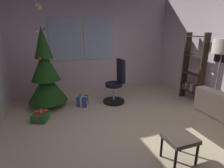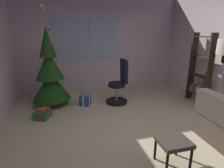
# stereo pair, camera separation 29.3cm
# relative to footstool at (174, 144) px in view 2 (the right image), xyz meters

# --- Properties ---
(ground_plane) EXTENTS (4.84, 5.69, 0.10)m
(ground_plane) POSITION_rel_footstool_xyz_m (-0.28, 0.78, -0.39)
(ground_plane) COLOR beige
(wall_back_with_windows) EXTENTS (4.84, 0.12, 2.87)m
(wall_back_with_windows) POSITION_rel_footstool_xyz_m (-0.29, 3.68, 1.11)
(wall_back_with_windows) COLOR silver
(wall_back_with_windows) RESTS_ON ground_plane
(footstool) EXTENTS (0.42, 0.37, 0.40)m
(footstool) POSITION_rel_footstool_xyz_m (0.00, 0.00, 0.00)
(footstool) COLOR #473B33
(footstool) RESTS_ON ground_plane
(holiday_tree) EXTENTS (0.92, 0.92, 2.37)m
(holiday_tree) POSITION_rel_footstool_xyz_m (-1.73, 2.68, 0.46)
(holiday_tree) COLOR #4C331E
(holiday_tree) RESTS_ON ground_plane
(gift_box_red) EXTENTS (0.27, 0.21, 0.18)m
(gift_box_red) POSITION_rel_footstool_xyz_m (-1.89, 2.08, -0.25)
(gift_box_red) COLOR red
(gift_box_red) RESTS_ON ground_plane
(gift_box_green) EXTENTS (0.39, 0.40, 0.18)m
(gift_box_green) POSITION_rel_footstool_xyz_m (-1.91, 1.96, -0.25)
(gift_box_green) COLOR #1E722D
(gift_box_green) RESTS_ON ground_plane
(gift_box_gold) EXTENTS (0.43, 0.43, 0.21)m
(gift_box_gold) POSITION_rel_footstool_xyz_m (-1.51, 3.07, -0.24)
(gift_box_gold) COLOR gold
(gift_box_gold) RESTS_ON ground_plane
(gift_box_blue) EXTENTS (0.32, 0.33, 0.26)m
(gift_box_blue) POSITION_rel_footstool_xyz_m (-0.93, 2.45, -0.21)
(gift_box_blue) COLOR #2D4C99
(gift_box_blue) RESTS_ON ground_plane
(office_chair) EXTENTS (0.56, 0.56, 1.14)m
(office_chair) POSITION_rel_footstool_xyz_m (-0.05, 2.40, 0.11)
(office_chair) COLOR black
(office_chair) RESTS_ON ground_plane
(bookshelf) EXTENTS (0.18, 0.64, 1.78)m
(bookshelf) POSITION_rel_footstool_xyz_m (1.92, 1.88, 0.43)
(bookshelf) COLOR #34261A
(bookshelf) RESTS_ON ground_plane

